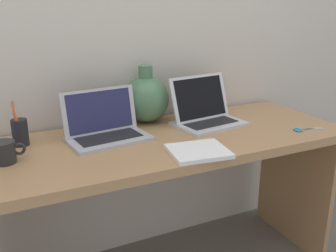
{
  "coord_description": "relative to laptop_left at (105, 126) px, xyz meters",
  "views": [
    {
      "loc": [
        -0.68,
        -1.43,
        1.31
      ],
      "look_at": [
        0.0,
        0.0,
        0.8
      ],
      "focal_mm": 40.47,
      "sensor_mm": 36.0,
      "label": 1
    }
  ],
  "objects": [
    {
      "name": "laptop_right",
      "position": [
        0.5,
        -0.0,
        0.01
      ],
      "size": [
        0.35,
        0.27,
        0.23
      ],
      "color": "silver",
      "rests_on": "desk"
    },
    {
      "name": "back_wall",
      "position": [
        0.26,
        0.25,
        0.4
      ],
      "size": [
        4.4,
        0.04,
        2.4
      ],
      "primitive_type": "cube",
      "color": "beige",
      "rests_on": "ground"
    },
    {
      "name": "notebook_stack",
      "position": [
        0.28,
        -0.33,
        -0.05
      ],
      "size": [
        0.25,
        0.22,
        0.02
      ],
      "primitive_type": "cube",
      "rotation": [
        0.0,
        0.0,
        -0.13
      ],
      "color": "white",
      "rests_on": "desk"
    },
    {
      "name": "scissors",
      "position": [
        0.87,
        -0.29,
        -0.05
      ],
      "size": [
        0.15,
        0.07,
        0.01
      ],
      "color": "#B7B7BC",
      "rests_on": "desk"
    },
    {
      "name": "green_vase",
      "position": [
        0.26,
        0.15,
        0.06
      ],
      "size": [
        0.23,
        0.23,
        0.28
      ],
      "color": "#47704C",
      "rests_on": "desk"
    },
    {
      "name": "desk",
      "position": [
        0.26,
        -0.1,
        -0.21
      ],
      "size": [
        1.64,
        0.63,
        0.75
      ],
      "color": "#AD7F51",
      "rests_on": "ground"
    },
    {
      "name": "coffee_mug",
      "position": [
        -0.41,
        -0.1,
        -0.01
      ],
      "size": [
        0.12,
        0.09,
        0.08
      ],
      "color": "black",
      "rests_on": "desk"
    },
    {
      "name": "laptop_left",
      "position": [
        0.0,
        0.0,
        0.0
      ],
      "size": [
        0.36,
        0.26,
        0.21
      ],
      "color": "#B2B2B7",
      "rests_on": "desk"
    },
    {
      "name": "pen_cup",
      "position": [
        -0.34,
        0.06,
        0.0
      ],
      "size": [
        0.07,
        0.07,
        0.19
      ],
      "color": "black",
      "rests_on": "desk"
    }
  ]
}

